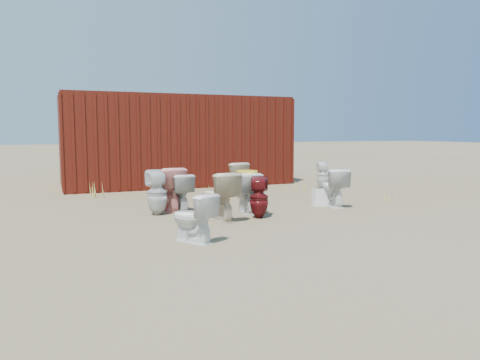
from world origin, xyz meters
name	(u,v)px	position (x,y,z in m)	size (l,w,h in m)	color
ground	(253,214)	(0.00, 0.00, 0.00)	(100.00, 100.00, 0.00)	brown
shipping_container	(176,141)	(0.00, 5.20, 1.20)	(6.00, 2.40, 2.40)	#49140C
toilet_front_a	(193,218)	(-1.60, -1.62, 0.33)	(0.37, 0.64, 0.66)	white
toilet_front_pink	(170,189)	(-1.25, 0.95, 0.41)	(0.45, 0.79, 0.81)	pink
toilet_front_c	(179,192)	(-1.12, 0.82, 0.35)	(0.39, 0.68, 0.69)	silver
toilet_front_maroon	(259,197)	(-0.06, -0.38, 0.35)	(0.32, 0.32, 0.70)	#5F1012
toilet_front_e	(333,187)	(1.78, 0.17, 0.37)	(0.42, 0.73, 0.75)	white
toilet_back_a	(157,192)	(-1.58, 0.59, 0.39)	(0.35, 0.36, 0.79)	silver
toilet_back_beige_left	(218,196)	(-0.77, -0.33, 0.40)	(0.45, 0.79, 0.81)	beige
toilet_back_beige_right	(231,180)	(0.38, 2.01, 0.40)	(0.44, 0.78, 0.79)	beige
toilet_back_yellowlid	(247,193)	(-0.05, 0.17, 0.37)	(0.41, 0.72, 0.74)	white
toilet_back_e	(323,175)	(3.19, 2.73, 0.34)	(0.31, 0.32, 0.69)	white
yellow_lid	(247,171)	(-0.05, 0.17, 0.75)	(0.37, 0.47, 0.03)	yellow
loose_tank	(325,197)	(1.72, 0.34, 0.17)	(0.50, 0.20, 0.35)	white
loose_lid_near	(244,198)	(0.60, 1.80, 0.01)	(0.38, 0.49, 0.02)	#CBB493
loose_lid_far	(206,198)	(-0.17, 2.10, 0.01)	(0.36, 0.47, 0.02)	tan
weed_clump_a	(97,190)	(-2.32, 3.24, 0.16)	(0.36, 0.36, 0.33)	#B4AA48
weed_clump_b	(216,189)	(0.25, 2.63, 0.14)	(0.32, 0.32, 0.28)	#B4AA48
weed_clump_c	(300,185)	(2.40, 2.52, 0.14)	(0.36, 0.36, 0.28)	#B4AA48
weed_clump_d	(156,188)	(-0.95, 3.50, 0.13)	(0.30, 0.30, 0.25)	#B4AA48
weed_clump_e	(253,183)	(1.50, 3.34, 0.14)	(0.34, 0.34, 0.29)	#B4AA48
weed_clump_f	(387,196)	(3.20, 0.31, 0.11)	(0.28, 0.28, 0.22)	#B4AA48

